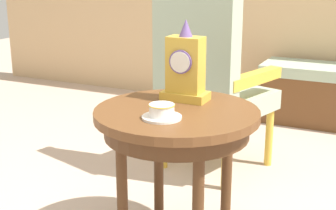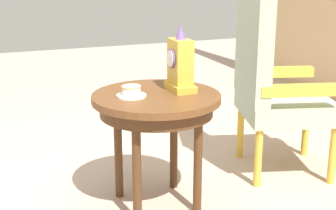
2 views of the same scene
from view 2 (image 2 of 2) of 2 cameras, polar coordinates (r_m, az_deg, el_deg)
The scene contains 5 objects.
ground_plane at distance 2.69m, azimuth -0.04°, elevation -11.54°, with size 10.00×10.00×0.00m, color #BCA38E.
side_table at distance 2.52m, azimuth -1.34°, elevation -0.47°, with size 0.65×0.65×0.61m.
teacup_left at distance 2.45m, azimuth -4.23°, elevation 1.52°, with size 0.15×0.15×0.06m.
mantel_clock at distance 2.54m, azimuth 1.40°, elevation 4.63°, with size 0.19×0.11×0.34m.
armchair at distance 3.00m, azimuth 11.76°, elevation 3.15°, with size 0.67×0.66×1.14m.
Camera 2 is at (2.21, -0.87, 1.26)m, focal length 53.16 mm.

